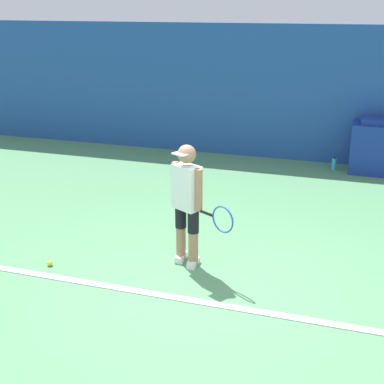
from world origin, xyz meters
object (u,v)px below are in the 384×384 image
at_px(tennis_player, 188,200).
at_px(tennis_ball, 50,263).
at_px(covered_chair, 376,147).
at_px(water_bottle, 334,164).

relative_size(tennis_player, tennis_ball, 22.28).
xyz_separation_m(tennis_ball, covered_chair, (3.79, 5.26, 0.46)).
height_order(tennis_player, tennis_ball, tennis_player).
relative_size(tennis_player, water_bottle, 6.11).
xyz_separation_m(tennis_player, tennis_ball, (-1.60, -0.59, -0.80)).
bearing_deg(tennis_player, water_bottle, 100.53).
bearing_deg(tennis_ball, water_bottle, 59.58).
bearing_deg(water_bottle, covered_chair, 3.96).
bearing_deg(covered_chair, water_bottle, -176.04).
height_order(covered_chair, water_bottle, covered_chair).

